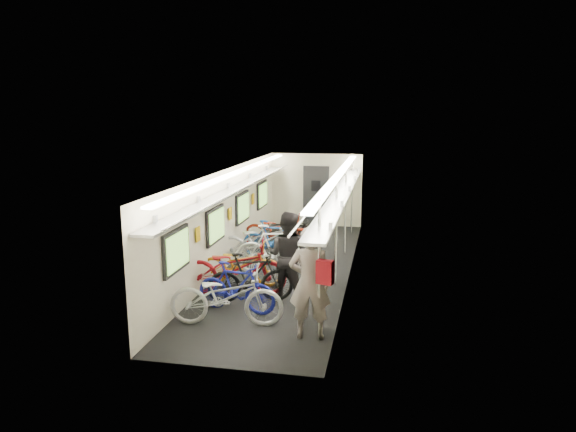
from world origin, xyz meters
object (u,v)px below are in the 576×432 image
at_px(passenger_mid, 288,255).
at_px(backpack, 325,272).
at_px(bicycle_1, 236,287).
at_px(passenger_near, 310,283).
at_px(bicycle_0, 226,296).

relative_size(passenger_mid, backpack, 4.73).
distance_m(bicycle_1, passenger_mid, 1.29).
xyz_separation_m(bicycle_1, passenger_near, (1.54, -0.87, 0.48)).
bearing_deg(backpack, bicycle_1, 161.62).
bearing_deg(passenger_near, bicycle_1, -34.26).
bearing_deg(bicycle_0, backpack, -115.49).
relative_size(bicycle_1, passenger_mid, 0.90).
height_order(passenger_near, passenger_mid, passenger_near).
bearing_deg(backpack, passenger_near, 145.02).
bearing_deg(bicycle_1, passenger_near, -109.21).
xyz_separation_m(bicycle_0, passenger_mid, (0.81, 1.54, 0.36)).
height_order(bicycle_1, backpack, backpack).
relative_size(bicycle_0, backpack, 5.36).
bearing_deg(bicycle_0, passenger_near, -106.47).
bearing_deg(bicycle_1, backpack, -113.44).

